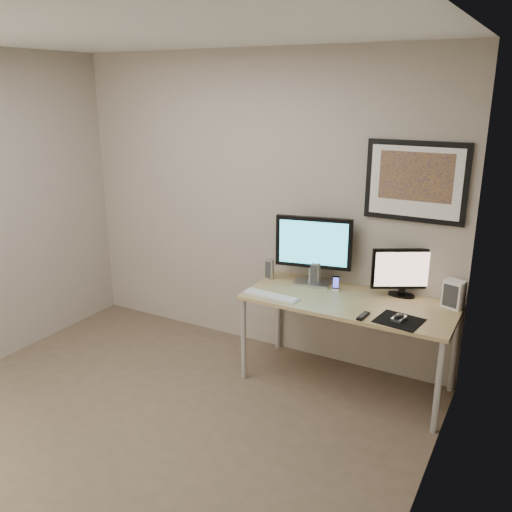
# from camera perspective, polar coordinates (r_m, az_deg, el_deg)

# --- Properties ---
(floor) EXTENTS (3.60, 3.60, 0.00)m
(floor) POSITION_cam_1_polar(r_m,az_deg,el_deg) (3.99, -12.37, -18.14)
(floor) COLOR brown
(floor) RESTS_ON ground
(room) EXTENTS (3.60, 3.60, 3.60)m
(room) POSITION_cam_1_polar(r_m,az_deg,el_deg) (3.66, -9.42, 6.96)
(room) COLOR white
(room) RESTS_ON ground
(desk) EXTENTS (1.60, 0.70, 0.73)m
(desk) POSITION_cam_1_polar(r_m,az_deg,el_deg) (4.25, 9.73, -5.39)
(desk) COLOR #987B49
(desk) RESTS_ON floor
(framed_art) EXTENTS (0.75, 0.04, 0.60)m
(framed_art) POSITION_cam_1_polar(r_m,az_deg,el_deg) (4.21, 16.46, 7.52)
(framed_art) COLOR black
(framed_art) RESTS_ON room
(monitor_large) EXTENTS (0.62, 0.26, 0.57)m
(monitor_large) POSITION_cam_1_polar(r_m,az_deg,el_deg) (4.42, 6.06, 0.89)
(monitor_large) COLOR #B3B3B8
(monitor_large) RESTS_ON desk
(monitor_tv) EXTENTS (0.44, 0.27, 0.39)m
(monitor_tv) POSITION_cam_1_polar(r_m,az_deg,el_deg) (4.32, 15.25, -1.54)
(monitor_tv) COLOR black
(monitor_tv) RESTS_ON desk
(speaker_left) EXTENTS (0.08, 0.08, 0.17)m
(speaker_left) POSITION_cam_1_polar(r_m,az_deg,el_deg) (4.60, 1.51, -1.37)
(speaker_left) COLOR #B3B3B8
(speaker_left) RESTS_ON desk
(speaker_right) EXTENTS (0.09, 0.09, 0.19)m
(speaker_right) POSITION_cam_1_polar(r_m,az_deg,el_deg) (4.47, 6.34, -1.85)
(speaker_right) COLOR #B3B3B8
(speaker_right) RESTS_ON desk
(phone_dock) EXTENTS (0.07, 0.07, 0.12)m
(phone_dock) POSITION_cam_1_polar(r_m,az_deg,el_deg) (4.38, 8.40, -2.85)
(phone_dock) COLOR black
(phone_dock) RESTS_ON desk
(keyboard) EXTENTS (0.47, 0.15, 0.02)m
(keyboard) POSITION_cam_1_polar(r_m,az_deg,el_deg) (4.23, 1.55, -4.19)
(keyboard) COLOR silver
(keyboard) RESTS_ON desk
(mousepad) EXTENTS (0.34, 0.31, 0.00)m
(mousepad) POSITION_cam_1_polar(r_m,az_deg,el_deg) (3.93, 14.83, -6.59)
(mousepad) COLOR black
(mousepad) RESTS_ON desk
(mouse) EXTENTS (0.08, 0.13, 0.04)m
(mouse) POSITION_cam_1_polar(r_m,az_deg,el_deg) (3.93, 14.82, -6.25)
(mouse) COLOR black
(mouse) RESTS_ON mousepad
(remote) EXTENTS (0.05, 0.16, 0.02)m
(remote) POSITION_cam_1_polar(r_m,az_deg,el_deg) (3.94, 11.21, -6.19)
(remote) COLOR black
(remote) RESTS_ON desk
(fan_unit) EXTENTS (0.16, 0.14, 0.21)m
(fan_unit) POSITION_cam_1_polar(r_m,az_deg,el_deg) (4.24, 20.09, -3.80)
(fan_unit) COLOR white
(fan_unit) RESTS_ON desk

